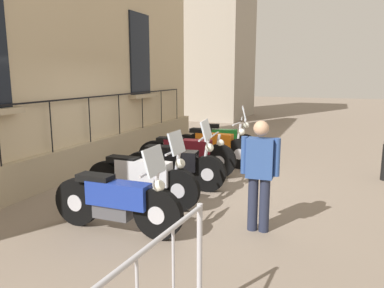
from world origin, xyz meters
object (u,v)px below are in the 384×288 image
(motorcycle_blue, at_px, (117,201))
(pedestrian_standing, at_px, (260,171))
(motorcycle_white, at_px, (142,179))
(motorcycle_orange, at_px, (213,148))
(motorcycle_black, at_px, (174,166))
(motorcycle_maroon, at_px, (186,154))
(motorcycle_green, at_px, (222,140))

(motorcycle_blue, distance_m, pedestrian_standing, 2.00)
(motorcycle_blue, distance_m, motorcycle_white, 1.10)
(motorcycle_white, xyz_separation_m, pedestrian_standing, (2.01, -0.33, 0.41))
(motorcycle_orange, bearing_deg, motorcycle_blue, -90.38)
(motorcycle_white, distance_m, motorcycle_black, 1.04)
(motorcycle_maroon, xyz_separation_m, pedestrian_standing, (2.05, -2.35, 0.41))
(motorcycle_white, height_order, motorcycle_black, motorcycle_black)
(motorcycle_blue, distance_m, motorcycle_orange, 4.12)
(motorcycle_black, height_order, motorcycle_green, motorcycle_green)
(motorcycle_maroon, xyz_separation_m, motorcycle_green, (0.16, 2.14, -0.03))
(motorcycle_blue, bearing_deg, pedestrian_standing, 22.48)
(motorcycle_black, height_order, motorcycle_maroon, motorcycle_black)
(motorcycle_green, bearing_deg, motorcycle_maroon, -94.25)
(pedestrian_standing, bearing_deg, motorcycle_green, 112.83)
(motorcycle_orange, relative_size, pedestrian_standing, 1.35)
(motorcycle_green, relative_size, pedestrian_standing, 1.20)
(pedestrian_standing, bearing_deg, motorcycle_blue, -157.52)
(motorcycle_orange, bearing_deg, pedestrian_standing, -62.11)
(motorcycle_orange, bearing_deg, motorcycle_white, -94.34)
(motorcycle_maroon, height_order, motorcycle_orange, motorcycle_orange)
(motorcycle_black, bearing_deg, motorcycle_green, 90.07)
(motorcycle_maroon, bearing_deg, motorcycle_white, -88.92)
(motorcycle_black, xyz_separation_m, motorcycle_green, (-0.00, 3.13, -0.01))
(motorcycle_green, height_order, pedestrian_standing, pedestrian_standing)
(motorcycle_white, distance_m, motorcycle_maroon, 2.02)
(motorcycle_black, height_order, pedestrian_standing, pedestrian_standing)
(motorcycle_orange, bearing_deg, motorcycle_black, -93.02)
(motorcycle_orange, height_order, motorcycle_green, motorcycle_green)
(motorcycle_orange, relative_size, motorcycle_green, 1.13)
(motorcycle_white, height_order, pedestrian_standing, pedestrian_standing)
(motorcycle_white, xyz_separation_m, motorcycle_black, (0.12, 1.03, -0.01))
(motorcycle_orange, distance_m, motorcycle_green, 1.13)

